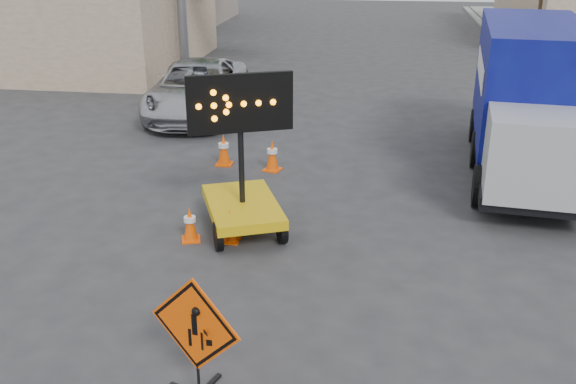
% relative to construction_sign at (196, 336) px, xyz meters
% --- Properties ---
extents(curb_right, '(0.40, 60.00, 0.12)m').
position_rel_construction_sign_xyz_m(curb_right, '(8.00, 15.25, -0.83)').
color(curb_right, gray).
rests_on(curb_right, ground).
extents(storefront_left_near, '(14.00, 10.00, 4.00)m').
position_rel_construction_sign_xyz_m(storefront_left_near, '(-13.20, 20.25, 1.11)').
color(storefront_left_near, '#C2A98C').
rests_on(storefront_left_near, ground).
extents(construction_sign, '(1.21, 0.87, 1.69)m').
position_rel_construction_sign_xyz_m(construction_sign, '(0.00, 0.00, 0.00)').
color(construction_sign, black).
rests_on(construction_sign, ground).
extents(arrow_board, '(2.02, 2.48, 3.06)m').
position_rel_construction_sign_xyz_m(arrow_board, '(-0.48, 4.84, -0.21)').
color(arrow_board, gold).
rests_on(arrow_board, ground).
extents(pickup_truck, '(3.35, 6.16, 1.64)m').
position_rel_construction_sign_xyz_m(pickup_truck, '(-3.65, 12.99, -0.07)').
color(pickup_truck, '#B4B6BB').
rests_on(pickup_truck, ground).
extents(box_truck, '(2.87, 7.44, 3.45)m').
position_rel_construction_sign_xyz_m(box_truck, '(5.44, 9.05, 0.67)').
color(box_truck, black).
rests_on(box_truck, ground).
extents(cone_a, '(0.43, 0.43, 0.68)m').
position_rel_construction_sign_xyz_m(cone_a, '(-1.35, 4.23, -0.55)').
color(cone_a, '#FA5105').
rests_on(cone_a, ground).
extents(cone_b, '(0.33, 0.33, 0.65)m').
position_rel_construction_sign_xyz_m(cone_b, '(-0.60, 4.29, -0.57)').
color(cone_b, '#FA5105').
rests_on(cone_b, ground).
extents(cone_c, '(0.49, 0.49, 0.77)m').
position_rel_construction_sign_xyz_m(cone_c, '(-0.48, 8.21, -0.51)').
color(cone_c, '#FA5105').
rests_on(cone_c, ground).
extents(cone_d, '(0.40, 0.40, 0.79)m').
position_rel_construction_sign_xyz_m(cone_d, '(-1.73, 8.43, -0.50)').
color(cone_d, '#FA5105').
rests_on(cone_d, ground).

